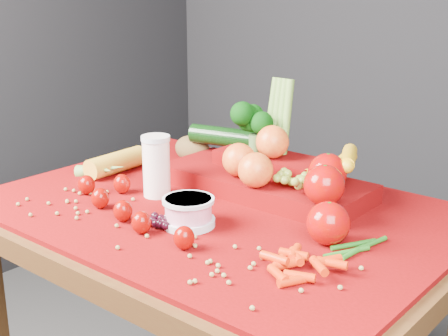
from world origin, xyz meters
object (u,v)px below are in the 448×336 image
Objects in this scene: yogurt_bowl at (188,211)px; table at (219,249)px; produce_mound at (275,170)px; milk_glass at (156,164)px.

table is at bearing 100.98° from yogurt_bowl.
yogurt_bowl is at bearing -95.60° from produce_mound.
table is 0.25m from milk_glass.
table is at bearing 13.02° from milk_glass.
yogurt_bowl is (0.02, -0.13, 0.14)m from table.
produce_mound is at bearing 70.88° from table.
table is at bearing -109.12° from produce_mound.
yogurt_bowl is at bearing -25.54° from milk_glass.
milk_glass is (-0.16, -0.04, 0.19)m from table.
yogurt_bowl reaches higher than table.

